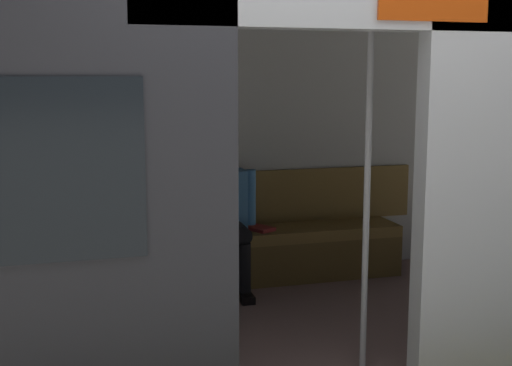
{
  "coord_description": "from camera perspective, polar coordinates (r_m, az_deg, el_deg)",
  "views": [
    {
      "loc": [
        1.21,
        2.94,
        1.67
      ],
      "look_at": [
        0.0,
        -1.24,
        0.98
      ],
      "focal_mm": 47.8,
      "sensor_mm": 36.0,
      "label": 1
    }
  ],
  "objects": [
    {
      "name": "person_seated",
      "position": [
        5.32,
        -2.77,
        -2.0
      ],
      "size": [
        0.55,
        0.68,
        1.16
      ],
      "color": "#4C8CC6",
      "rests_on": "ground_plane"
    },
    {
      "name": "train_car",
      "position": [
        4.28,
        -0.51,
        6.11
      ],
      "size": [
        6.4,
        2.7,
        2.19
      ],
      "color": "silver",
      "rests_on": "ground_plane"
    },
    {
      "name": "grab_pole_far",
      "position": [
        3.79,
        9.26,
        -0.86
      ],
      "size": [
        0.04,
        0.04,
        2.05
      ],
      "primitive_type": "cylinder",
      "color": "silver",
      "rests_on": "ground_plane"
    },
    {
      "name": "book",
      "position": [
        5.51,
        0.33,
        -3.83
      ],
      "size": [
        0.24,
        0.27,
        0.03
      ],
      "primitive_type": "cube",
      "rotation": [
        0.0,
        0.0,
        0.51
      ],
      "color": "#B22D2D",
      "rests_on": "bench_seat"
    },
    {
      "name": "handbag",
      "position": [
        5.36,
        -6.91,
        -3.48
      ],
      "size": [
        0.26,
        0.15,
        0.17
      ],
      "color": "brown",
      "rests_on": "bench_seat"
    },
    {
      "name": "grab_pole_door",
      "position": [
        3.47,
        -2.43,
        -1.66
      ],
      "size": [
        0.04,
        0.04,
        2.05
      ],
      "primitive_type": "cylinder",
      "color": "silver",
      "rests_on": "ground_plane"
    },
    {
      "name": "bench_seat",
      "position": [
        5.44,
        -2.81,
        -5.25
      ],
      "size": [
        3.0,
        0.44,
        0.43
      ],
      "color": "olive",
      "rests_on": "ground_plane"
    }
  ]
}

